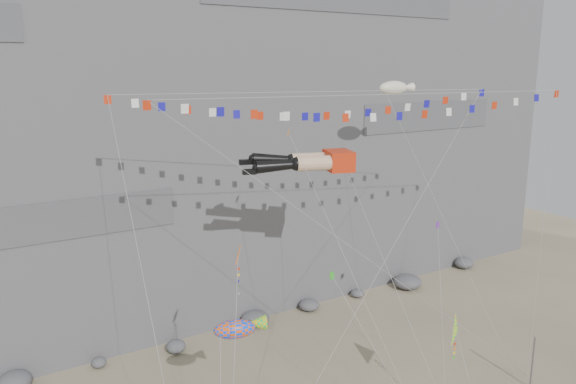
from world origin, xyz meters
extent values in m
cube|color=slate|center=(0.00, 32.00, 25.00)|extent=(80.00, 28.00, 50.00)
cylinder|color=slate|center=(12.21, -2.83, 2.02)|extent=(0.12, 0.12, 4.04)
cube|color=red|center=(1.23, 6.52, 16.63)|extent=(2.40, 2.81, 1.41)
cylinder|color=tan|center=(-0.94, 6.50, 16.63)|extent=(2.59, 1.75, 1.04)
sphere|color=black|center=(-2.08, 6.88, 16.63)|extent=(0.95, 0.95, 0.95)
cone|color=black|center=(-3.41, 7.33, 16.55)|extent=(2.98, 1.73, 0.97)
cube|color=black|center=(-5.21, 7.93, 16.23)|extent=(1.01, 0.68, 0.35)
cylinder|color=tan|center=(-0.50, 7.84, 16.63)|extent=(2.59, 1.75, 1.04)
sphere|color=black|center=(-1.63, 8.22, 16.63)|extent=(0.95, 0.95, 0.95)
cone|color=black|center=(-2.97, 8.67, 16.77)|extent=(3.00, 1.73, 1.04)
cube|color=black|center=(-4.77, 9.27, 16.67)|extent=(1.01, 0.68, 0.35)
cylinder|color=gray|center=(1.10, -0.32, 8.34)|extent=(0.03, 0.03, 21.49)
cylinder|color=gray|center=(-7.53, 1.17, 10.75)|extent=(0.03, 0.03, 28.54)
cylinder|color=gray|center=(8.27, 0.95, 10.69)|extent=(0.03, 0.03, 24.41)
cube|color=slate|center=(13.65, -1.63, 0.05)|extent=(0.16, 0.16, 0.10)
cylinder|color=gray|center=(11.49, 4.88, 10.73)|extent=(0.03, 0.03, 24.72)
cube|color=slate|center=(12.71, -1.23, 0.05)|extent=(0.16, 0.16, 0.10)
cylinder|color=gray|center=(-1.20, 0.98, 9.42)|extent=(0.03, 0.03, 22.72)
cylinder|color=gray|center=(5.16, -0.40, 5.69)|extent=(0.03, 0.03, 16.09)
cylinder|color=gray|center=(-1.88, -3.16, 5.29)|extent=(0.03, 0.03, 14.01)
camera|label=1|loc=(-22.72, -24.87, 23.11)|focal=35.00mm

